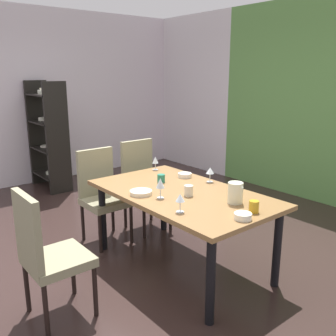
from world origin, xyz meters
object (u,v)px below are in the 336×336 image
(cup_east, at_px, (189,191))
(cup_south, at_px, (161,178))
(wine_glass_left, at_px, (160,183))
(wine_glass_corner, at_px, (180,198))
(serving_bowl_rear, at_px, (185,175))
(serving_bowl_near_window, at_px, (243,216))
(chair_head_near, at_px, (46,251))
(serving_bowl_front, at_px, (141,193))
(chair_left_near, at_px, (102,192))
(pitcher_right, at_px, (235,193))
(display_shelf, at_px, (48,134))
(wine_glass_center, at_px, (155,160))
(wine_glass_west, at_px, (210,171))
(dining_table, at_px, (182,200))
(chair_left_far, at_px, (143,181))
(cup_near_shelf, at_px, (254,207))

(cup_east, bearing_deg, cup_south, 171.48)
(wine_glass_left, bearing_deg, wine_glass_corner, -13.67)
(serving_bowl_rear, height_order, serving_bowl_near_window, serving_bowl_near_window)
(chair_head_near, height_order, wine_glass_corner, chair_head_near)
(wine_glass_left, xyz_separation_m, serving_bowl_front, (-0.19, -0.08, -0.11))
(chair_left_near, distance_m, pitcher_right, 1.60)
(display_shelf, distance_m, cup_east, 3.34)
(chair_head_near, xyz_separation_m, serving_bowl_front, (-0.14, 0.94, 0.21))
(display_shelf, height_order, wine_glass_center, display_shelf)
(wine_glass_west, height_order, pitcher_right, pitcher_right)
(wine_glass_center, distance_m, cup_south, 0.49)
(dining_table, bearing_deg, serving_bowl_near_window, -6.02)
(chair_head_near, xyz_separation_m, serving_bowl_near_window, (0.81, 1.20, 0.22))
(serving_bowl_near_window, height_order, pitcher_right, pitcher_right)
(serving_bowl_front, height_order, cup_south, cup_south)
(cup_south, bearing_deg, wine_glass_west, 51.71)
(chair_head_near, relative_size, serving_bowl_rear, 7.11)
(display_shelf, xyz_separation_m, serving_bowl_near_window, (3.99, -0.12, -0.09))
(chair_head_near, distance_m, display_shelf, 3.46)
(wine_glass_center, distance_m, serving_bowl_front, 0.88)
(chair_head_near, distance_m, wine_glass_west, 1.73)
(chair_head_near, relative_size, serving_bowl_front, 5.04)
(dining_table, distance_m, chair_left_far, 1.05)
(wine_glass_corner, distance_m, serving_bowl_front, 0.56)
(chair_left_near, bearing_deg, display_shelf, -98.09)
(pitcher_right, bearing_deg, chair_left_far, 175.03)
(cup_south, bearing_deg, serving_bowl_front, -63.59)
(display_shelf, relative_size, cup_east, 17.55)
(cup_east, xyz_separation_m, pitcher_right, (0.38, 0.18, 0.04))
(chair_left_near, bearing_deg, cup_south, 115.89)
(serving_bowl_near_window, height_order, cup_south, cup_south)
(wine_glass_center, height_order, serving_bowl_rear, wine_glass_center)
(dining_table, height_order, cup_near_shelf, cup_near_shelf)
(wine_glass_center, bearing_deg, wine_glass_left, -34.71)
(display_shelf, xyz_separation_m, wine_glass_left, (3.23, -0.30, 0.02))
(chair_left_far, xyz_separation_m, wine_glass_west, (0.95, 0.14, 0.30))
(dining_table, relative_size, serving_bowl_near_window, 13.11)
(chair_left_far, xyz_separation_m, cup_south, (0.65, -0.24, 0.23))
(serving_bowl_front, bearing_deg, chair_left_near, 175.76)
(serving_bowl_near_window, distance_m, serving_bowl_front, 0.98)
(display_shelf, height_order, cup_south, display_shelf)
(chair_left_near, relative_size, cup_east, 10.49)
(cup_east, bearing_deg, wine_glass_left, -115.88)
(chair_left_near, distance_m, wine_glass_center, 0.68)
(wine_glass_center, xyz_separation_m, serving_bowl_near_window, (1.56, -0.37, -0.08))
(display_shelf, xyz_separation_m, wine_glass_corner, (3.59, -0.39, -0.00))
(chair_left_near, xyz_separation_m, cup_south, (0.65, 0.31, 0.24))
(wine_glass_left, relative_size, serving_bowl_front, 0.90)
(wine_glass_center, height_order, pitcher_right, pitcher_right)
(chair_left_near, distance_m, wine_glass_west, 1.21)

